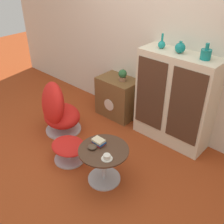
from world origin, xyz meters
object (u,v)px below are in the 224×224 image
tv_console (118,97)px  vase_leftmost (162,44)px  vase_inner_left (180,48)px  ottoman (69,148)px  sideboard (174,100)px  vase_inner_right (206,54)px  bowl (92,147)px  egg_chair (58,110)px  teacup (107,157)px  coffee_table (104,161)px  book_stack (99,142)px  potted_plant (123,75)px

tv_console → vase_leftmost: (0.68, 0.02, 0.98)m
tv_console → vase_inner_left: vase_inner_left is taller
ottoman → sideboard: bearing=60.4°
vase_inner_right → tv_console: bearing=-179.2°
bowl → egg_chair: bearing=162.9°
teacup → coffee_table: bearing=146.7°
bowl → teacup: bearing=-4.6°
book_stack → bowl: book_stack is taller
vase_leftmost → bowl: 1.50m
vase_leftmost → teacup: bearing=-78.3°
coffee_table → vase_leftmost: (-0.13, 1.18, 1.01)m
coffee_table → vase_inner_right: (0.43, 1.18, 1.02)m
tv_console → vase_leftmost: 1.19m
coffee_table → book_stack: book_stack is taller
sideboard → egg_chair: size_ratio=1.55×
ottoman → potted_plant: size_ratio=2.66×
vase_inner_right → vase_leftmost: bearing=-180.0°
potted_plant → bowl: size_ratio=1.69×
egg_chair → book_stack: size_ratio=5.41×
bowl → book_stack: bearing=90.1°
ottoman → egg_chair: bearing=152.8°
vase_leftmost → book_stack: vase_leftmost is taller
vase_leftmost → book_stack: 1.41m
vase_inner_right → potted_plant: size_ratio=1.05×
egg_chair → ottoman: size_ratio=1.74×
ottoman → bowl: bearing=-2.5°
egg_chair → teacup: (1.27, -0.34, 0.11)m
teacup → book_stack: 0.26m
ottoman → vase_leftmost: bearing=70.9°
coffee_table → potted_plant: (-0.73, 1.17, 0.43)m
coffee_table → book_stack: size_ratio=3.74×
tv_console → potted_plant: (0.09, 0.00, 0.40)m
teacup → vase_inner_right: bearing=76.4°
vase_inner_left → book_stack: bearing=-101.0°
egg_chair → ottoman: (0.58, -0.30, -0.18)m
ottoman → vase_inner_left: 1.79m
vase_leftmost → egg_chair: bearing=-137.2°
bowl → vase_leftmost: bearing=91.3°
coffee_table → vase_inner_right: 1.62m
egg_chair → vase_leftmost: bearing=42.8°
vase_leftmost → book_stack: (0.03, -1.15, -0.82)m
coffee_table → potted_plant: potted_plant is taller
vase_inner_left → egg_chair: bearing=-143.4°
ottoman → vase_inner_left: size_ratio=3.32×
vase_leftmost → vase_inner_left: vase_leftmost is taller
sideboard → tv_console: 1.00m
egg_chair → vase_leftmost: size_ratio=4.37×
sideboard → coffee_table: 1.24m
sideboard → ottoman: bearing=-119.6°
tv_console → teacup: bearing=-53.0°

